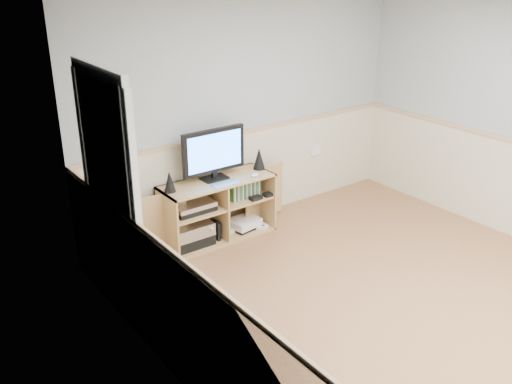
{
  "coord_description": "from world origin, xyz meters",
  "views": [
    {
      "loc": [
        -3.46,
        -2.63,
        2.8
      ],
      "look_at": [
        -0.65,
        1.2,
        0.81
      ],
      "focal_mm": 40.0,
      "sensor_mm": 36.0,
      "label": 1
    }
  ],
  "objects_px": {
    "monitor": "(214,152)",
    "game_consoles": "(243,224)",
    "media_cabinet": "(215,207)",
    "keyboard": "(226,184)"
  },
  "relations": [
    {
      "from": "media_cabinet",
      "to": "keyboard",
      "type": "relative_size",
      "value": 6.3
    },
    {
      "from": "media_cabinet",
      "to": "game_consoles",
      "type": "xyz_separation_m",
      "value": [
        0.31,
        -0.07,
        -0.26
      ]
    },
    {
      "from": "game_consoles",
      "to": "keyboard",
      "type": "bearing_deg",
      "value": -156.81
    },
    {
      "from": "media_cabinet",
      "to": "monitor",
      "type": "distance_m",
      "value": 0.61
    },
    {
      "from": "keyboard",
      "to": "game_consoles",
      "type": "xyz_separation_m",
      "value": [
        0.3,
        0.13,
        -0.59
      ]
    },
    {
      "from": "monitor",
      "to": "game_consoles",
      "type": "relative_size",
      "value": 1.55
    },
    {
      "from": "media_cabinet",
      "to": "monitor",
      "type": "height_order",
      "value": "monitor"
    },
    {
      "from": "media_cabinet",
      "to": "game_consoles",
      "type": "distance_m",
      "value": 0.41
    },
    {
      "from": "monitor",
      "to": "keyboard",
      "type": "height_order",
      "value": "monitor"
    },
    {
      "from": "monitor",
      "to": "game_consoles",
      "type": "bearing_deg",
      "value": -11.01
    }
  ]
}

